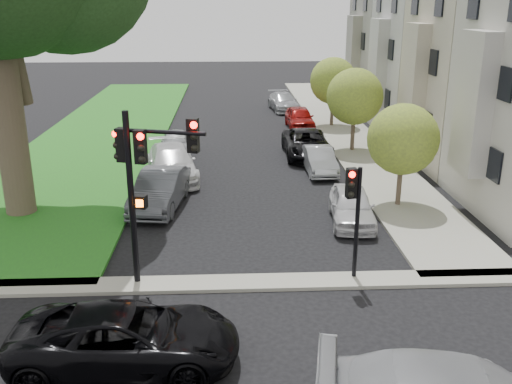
{
  "coord_description": "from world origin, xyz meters",
  "views": [
    {
      "loc": [
        -0.9,
        -13.74,
        8.31
      ],
      "look_at": [
        0.0,
        5.0,
        2.0
      ],
      "focal_mm": 40.0,
      "sensor_mm": 36.0,
      "label": 1
    }
  ],
  "objects_px": {
    "car_parked_2": "(307,144)",
    "car_parked_3": "(300,118)",
    "car_parked_7": "(175,142)",
    "car_cross_near": "(126,338)",
    "small_tree_a": "(403,139)",
    "car_parked_5": "(160,190)",
    "small_tree_b": "(355,97)",
    "car_parked_6": "(172,163)",
    "small_tree_c": "(333,81)",
    "car_parked_4": "(283,102)",
    "car_parked_0": "(352,206)",
    "traffic_signal_main": "(144,168)",
    "traffic_signal_secondary": "(354,203)",
    "car_parked_1": "(319,160)"
  },
  "relations": [
    {
      "from": "car_parked_2",
      "to": "car_parked_4",
      "type": "distance_m",
      "value": 14.18
    },
    {
      "from": "small_tree_a",
      "to": "car_parked_5",
      "type": "bearing_deg",
      "value": 177.97
    },
    {
      "from": "car_cross_near",
      "to": "car_parked_0",
      "type": "height_order",
      "value": "car_cross_near"
    },
    {
      "from": "car_parked_2",
      "to": "car_parked_3",
      "type": "relative_size",
      "value": 1.24
    },
    {
      "from": "car_parked_3",
      "to": "small_tree_a",
      "type": "bearing_deg",
      "value": -83.22
    },
    {
      "from": "car_parked_2",
      "to": "car_parked_6",
      "type": "distance_m",
      "value": 8.11
    },
    {
      "from": "car_parked_1",
      "to": "traffic_signal_main",
      "type": "bearing_deg",
      "value": -122.43
    },
    {
      "from": "car_parked_2",
      "to": "car_cross_near",
      "type": "bearing_deg",
      "value": -109.83
    },
    {
      "from": "car_parked_7",
      "to": "car_cross_near",
      "type": "bearing_deg",
      "value": -93.41
    },
    {
      "from": "small_tree_c",
      "to": "car_parked_6",
      "type": "height_order",
      "value": "small_tree_c"
    },
    {
      "from": "small_tree_a",
      "to": "car_parked_3",
      "type": "distance_m",
      "value": 16.14
    },
    {
      "from": "traffic_signal_secondary",
      "to": "car_parked_1",
      "type": "bearing_deg",
      "value": 85.98
    },
    {
      "from": "car_parked_4",
      "to": "small_tree_a",
      "type": "bearing_deg",
      "value": -89.47
    },
    {
      "from": "small_tree_a",
      "to": "car_parked_1",
      "type": "bearing_deg",
      "value": 116.1
    },
    {
      "from": "car_cross_near",
      "to": "car_parked_6",
      "type": "height_order",
      "value": "car_parked_6"
    },
    {
      "from": "small_tree_c",
      "to": "car_parked_1",
      "type": "bearing_deg",
      "value": -103.09
    },
    {
      "from": "car_parked_2",
      "to": "car_parked_6",
      "type": "xyz_separation_m",
      "value": [
        -7.15,
        -3.82,
        0.06
      ]
    },
    {
      "from": "small_tree_a",
      "to": "small_tree_c",
      "type": "distance_m",
      "value": 16.24
    },
    {
      "from": "small_tree_c",
      "to": "traffic_signal_main",
      "type": "bearing_deg",
      "value": -112.87
    },
    {
      "from": "car_cross_near",
      "to": "car_parked_6",
      "type": "relative_size",
      "value": 0.98
    },
    {
      "from": "car_parked_0",
      "to": "car_parked_4",
      "type": "distance_m",
      "value": 24.23
    },
    {
      "from": "car_parked_7",
      "to": "small_tree_b",
      "type": "bearing_deg",
      "value": -4.8
    },
    {
      "from": "car_parked_3",
      "to": "car_parked_0",
      "type": "bearing_deg",
      "value": -91.63
    },
    {
      "from": "small_tree_a",
      "to": "traffic_signal_main",
      "type": "bearing_deg",
      "value": -145.97
    },
    {
      "from": "car_parked_4",
      "to": "car_parked_3",
      "type": "bearing_deg",
      "value": -92.32
    },
    {
      "from": "traffic_signal_secondary",
      "to": "car_parked_6",
      "type": "bearing_deg",
      "value": 120.64
    },
    {
      "from": "traffic_signal_main",
      "to": "car_parked_0",
      "type": "distance_m",
      "value": 9.18
    },
    {
      "from": "small_tree_b",
      "to": "small_tree_c",
      "type": "distance_m",
      "value": 6.87
    },
    {
      "from": "traffic_signal_main",
      "to": "car_parked_3",
      "type": "distance_m",
      "value": 23.65
    },
    {
      "from": "car_parked_3",
      "to": "car_parked_7",
      "type": "height_order",
      "value": "car_parked_3"
    },
    {
      "from": "small_tree_c",
      "to": "car_parked_5",
      "type": "xyz_separation_m",
      "value": [
        -10.02,
        -15.88,
        -2.36
      ]
    },
    {
      "from": "car_parked_5",
      "to": "car_parked_6",
      "type": "height_order",
      "value": "car_parked_5"
    },
    {
      "from": "traffic_signal_main",
      "to": "car_parked_6",
      "type": "xyz_separation_m",
      "value": [
        -0.35,
        11.0,
        -2.93
      ]
    },
    {
      "from": "car_parked_7",
      "to": "car_parked_0",
      "type": "bearing_deg",
      "value": -59.64
    },
    {
      "from": "small_tree_b",
      "to": "car_parked_5",
      "type": "bearing_deg",
      "value": -138.05
    },
    {
      "from": "traffic_signal_secondary",
      "to": "small_tree_b",
      "type": "bearing_deg",
      "value": 77.97
    },
    {
      "from": "small_tree_b",
      "to": "car_parked_6",
      "type": "bearing_deg",
      "value": -154.05
    },
    {
      "from": "traffic_signal_main",
      "to": "car_parked_4",
      "type": "height_order",
      "value": "traffic_signal_main"
    },
    {
      "from": "car_parked_2",
      "to": "car_parked_5",
      "type": "xyz_separation_m",
      "value": [
        -7.25,
        -8.0,
        0.06
      ]
    },
    {
      "from": "small_tree_c",
      "to": "car_cross_near",
      "type": "relative_size",
      "value": 0.88
    },
    {
      "from": "car_parked_6",
      "to": "small_tree_c",
      "type": "bearing_deg",
      "value": 39.26
    },
    {
      "from": "car_parked_4",
      "to": "car_parked_1",
      "type": "bearing_deg",
      "value": -95.79
    },
    {
      "from": "car_parked_0",
      "to": "car_parked_1",
      "type": "xyz_separation_m",
      "value": [
        -0.21,
        6.91,
        -0.04
      ]
    },
    {
      "from": "small_tree_b",
      "to": "car_parked_2",
      "type": "relative_size",
      "value": 0.9
    },
    {
      "from": "car_parked_5",
      "to": "small_tree_a",
      "type": "bearing_deg",
      "value": 5.67
    },
    {
      "from": "small_tree_b",
      "to": "car_parked_7",
      "type": "relative_size",
      "value": 1.22
    },
    {
      "from": "small_tree_a",
      "to": "car_parked_3",
      "type": "bearing_deg",
      "value": 98.16
    },
    {
      "from": "small_tree_a",
      "to": "traffic_signal_main",
      "type": "xyz_separation_m",
      "value": [
        -9.58,
        -6.47,
        0.8
      ]
    },
    {
      "from": "car_parked_2",
      "to": "car_parked_3",
      "type": "distance_m",
      "value": 7.49
    },
    {
      "from": "small_tree_c",
      "to": "car_parked_4",
      "type": "xyz_separation_m",
      "value": [
        -2.75,
        6.3,
        -2.46
      ]
    }
  ]
}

